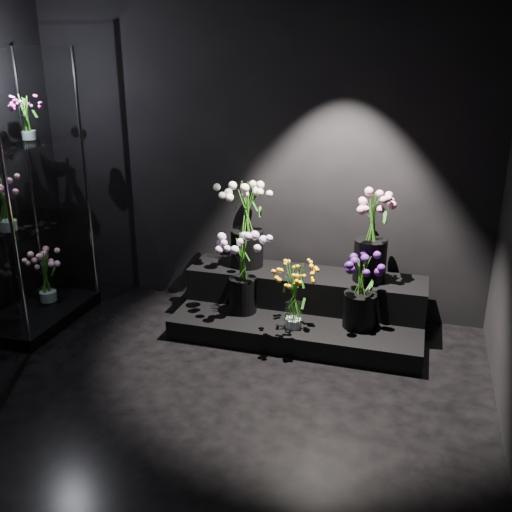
% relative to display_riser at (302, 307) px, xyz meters
% --- Properties ---
extents(floor, '(4.00, 4.00, 0.00)m').
position_rel_display_riser_xyz_m(floor, '(-0.53, -1.60, -0.18)').
color(floor, black).
rests_on(floor, ground).
extents(wall_back, '(4.00, 0.00, 4.00)m').
position_rel_display_riser_xyz_m(wall_back, '(-0.53, 0.40, 1.22)').
color(wall_back, black).
rests_on(wall_back, floor).
extents(display_riser, '(1.99, 0.88, 0.44)m').
position_rel_display_riser_xyz_m(display_riser, '(0.00, 0.00, 0.00)').
color(display_riser, black).
rests_on(display_riser, floor).
extents(display_case, '(0.61, 1.02, 2.23)m').
position_rel_display_riser_xyz_m(display_case, '(-2.20, -0.53, 0.93)').
color(display_case, black).
rests_on(display_case, floor).
extents(bouquet_orange_bells, '(0.31, 0.31, 0.55)m').
position_rel_display_riser_xyz_m(bouquet_orange_bells, '(0.01, -0.35, 0.26)').
color(bouquet_orange_bells, white).
rests_on(bouquet_orange_bells, display_riser).
extents(bouquet_lilac, '(0.44, 0.44, 0.67)m').
position_rel_display_riser_xyz_m(bouquet_lilac, '(-0.46, -0.19, 0.38)').
color(bouquet_lilac, black).
rests_on(bouquet_lilac, display_riser).
extents(bouquet_purple, '(0.35, 0.35, 0.60)m').
position_rel_display_riser_xyz_m(bouquet_purple, '(0.49, -0.19, 0.30)').
color(bouquet_purple, black).
rests_on(bouquet_purple, display_riser).
extents(bouquet_cream_roses, '(0.46, 0.46, 0.73)m').
position_rel_display_riser_xyz_m(bouquet_cream_roses, '(-0.53, 0.15, 0.67)').
color(bouquet_cream_roses, black).
rests_on(bouquet_cream_roses, display_riser).
extents(bouquet_pink_roses, '(0.40, 0.40, 0.73)m').
position_rel_display_riser_xyz_m(bouquet_pink_roses, '(0.52, 0.11, 0.67)').
color(bouquet_pink_roses, black).
rests_on(bouquet_pink_roses, display_riser).
extents(bouquet_case_pink, '(0.34, 0.34, 0.43)m').
position_rel_display_riser_xyz_m(bouquet_case_pink, '(-2.21, -0.72, 0.91)').
color(bouquet_case_pink, white).
rests_on(bouquet_case_pink, display_case).
extents(bouquet_case_magenta, '(0.25, 0.25, 0.34)m').
position_rel_display_riser_xyz_m(bouquet_case_magenta, '(-2.17, -0.38, 1.53)').
color(bouquet_case_magenta, white).
rests_on(bouquet_case_magenta, display_case).
extents(bouquet_case_base_pink, '(0.42, 0.42, 0.46)m').
position_rel_display_riser_xyz_m(bouquet_case_base_pink, '(-2.22, -0.34, 0.16)').
color(bouquet_case_base_pink, white).
rests_on(bouquet_case_base_pink, display_case).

